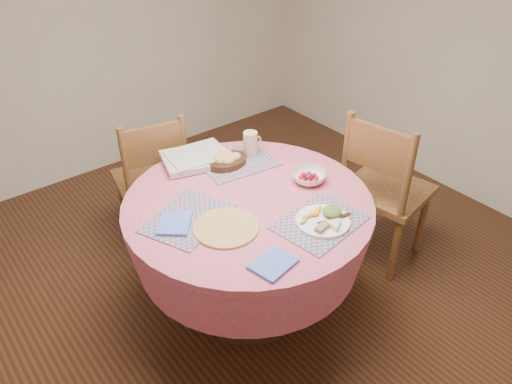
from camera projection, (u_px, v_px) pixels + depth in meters
ground at (249, 307)px, 2.87m from camera, size 4.00×4.00×0.00m
dining_table at (248, 232)px, 2.56m from camera, size 1.24×1.24×0.75m
chair_right at (383, 188)px, 2.96m from camera, size 0.52×0.54×1.01m
chair_back at (153, 178)px, 3.12m from camera, size 0.51×0.49×0.93m
placemat_front at (320, 222)px, 2.30m from camera, size 0.44×0.35×0.01m
placemat_left at (188, 218)px, 2.33m from camera, size 0.49×0.43×0.01m
placemat_back at (238, 162)px, 2.75m from camera, size 0.44×0.35×0.01m
wicker_trivet at (226, 228)px, 2.27m from camera, size 0.30×0.30×0.01m
napkin_near at (273, 264)px, 2.06m from camera, size 0.20×0.17×0.01m
napkin_far at (175, 223)px, 2.28m from camera, size 0.22×0.23×0.01m
dinner_plate at (325, 219)px, 2.29m from camera, size 0.25×0.25×0.05m
bread_bowl at (227, 159)px, 2.72m from camera, size 0.23×0.23×0.08m
latte_mug at (251, 144)px, 2.78m from camera, size 0.12×0.08×0.14m
fruit_bowl at (309, 177)px, 2.58m from camera, size 0.21×0.21×0.06m
newspaper_stack at (195, 158)px, 2.75m from camera, size 0.40×0.36×0.04m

